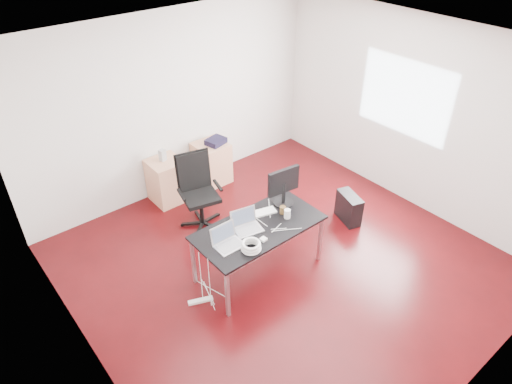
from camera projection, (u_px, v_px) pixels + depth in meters
room_shell at (288, 172)px, 5.29m from camera, size 5.00×5.00×5.00m
desk at (259, 230)px, 5.56m from camera, size 1.60×0.80×0.73m
office_chair at (198, 188)px, 6.45m from camera, size 0.58×0.60×1.08m
filing_cabinet_left at (167, 181)px, 7.07m from camera, size 0.50×0.50×0.70m
filing_cabinet_right at (212, 163)px, 7.51m from camera, size 0.50×0.50×0.70m
pc_tower at (349, 208)px, 6.70m from camera, size 0.33×0.49×0.44m
wastebasket at (204, 179)px, 7.49m from camera, size 0.31×0.31×0.28m
power_strip at (201, 301)px, 5.49m from camera, size 0.30×0.17×0.04m
laptop_left at (227, 241)px, 5.23m from camera, size 0.33×0.26×0.23m
laptop_right at (247, 225)px, 5.47m from camera, size 0.38×0.32×0.23m
monitor at (283, 185)px, 5.77m from camera, size 0.45×0.26×0.51m
keyboard at (259, 213)px, 5.73m from camera, size 0.46×0.26×0.02m
cup_white at (287, 214)px, 5.64m from camera, size 0.10×0.10×0.12m
cup_brown at (283, 210)px, 5.73m from camera, size 0.10×0.10×0.10m
cable_coil at (251, 246)px, 5.16m from camera, size 0.24×0.24×0.11m
power_adapter at (263, 239)px, 5.31m from camera, size 0.08×0.08×0.03m
speaker at (162, 155)px, 6.84m from camera, size 0.11×0.10×0.18m
navy_garment at (216, 141)px, 7.29m from camera, size 0.35×0.30×0.09m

